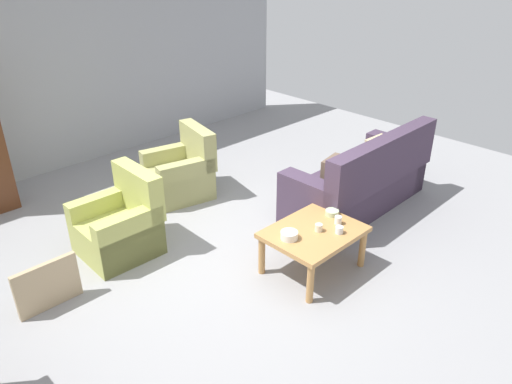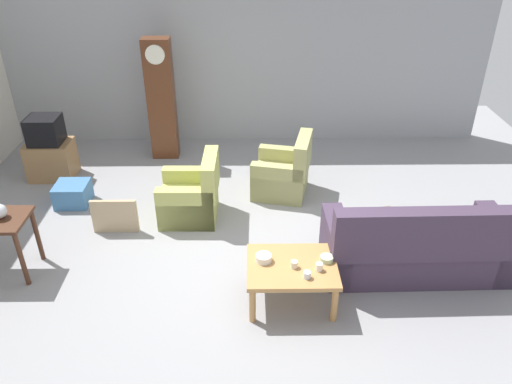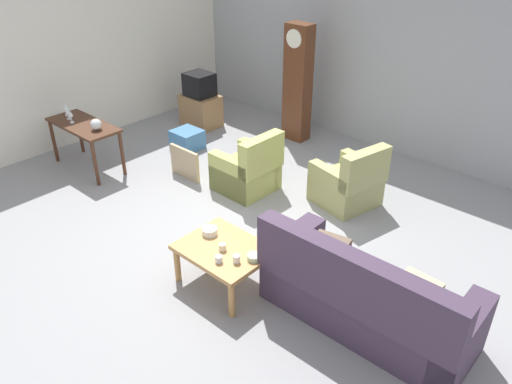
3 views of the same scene
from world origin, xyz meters
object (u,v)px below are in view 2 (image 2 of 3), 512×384
framed_picture_leaning (115,216)px  cup_cream_tall (294,264)px  tv_crt (45,130)px  bowl_white_stacked (264,258)px  storage_box_blue (73,194)px  grandfather_clock (161,100)px  tv_stand_cabinet (52,160)px  bowl_shallow_green (327,259)px  armchair_olive_near (192,197)px  couch_floral (416,248)px  coffee_table_wood (292,270)px  cup_blue_rimmed (307,275)px  armchair_olive_far (284,174)px  cup_white_porcelain (319,267)px

framed_picture_leaning → cup_cream_tall: cup_cream_tall is taller
tv_crt → bowl_white_stacked: size_ratio=2.79×
storage_box_blue → grandfather_clock: bearing=54.7°
tv_stand_cabinet → bowl_shallow_green: 4.87m
armchair_olive_near → cup_cream_tall: bearing=-54.1°
couch_floral → coffee_table_wood: (-1.48, -0.45, 0.06)m
armchair_olive_near → tv_stand_cabinet: armchair_olive_near is taller
cup_blue_rimmed → couch_floral: bearing=26.3°
armchair_olive_near → bowl_white_stacked: size_ratio=5.35×
armchair_olive_far → grandfather_clock: 2.45m
tv_crt → storage_box_blue: size_ratio=1.03×
storage_box_blue → armchair_olive_near: bearing=-11.7°
armchair_olive_near → grandfather_clock: size_ratio=0.46×
couch_floral → tv_crt: couch_floral is taller
cup_blue_rimmed → armchair_olive_far: bearing=91.7°
framed_picture_leaning → armchair_olive_near: bearing=20.3°
cup_white_porcelain → cup_cream_tall: 0.26m
framed_picture_leaning → tv_crt: bearing=130.7°
coffee_table_wood → storage_box_blue: 3.66m
framed_picture_leaning → bowl_white_stacked: 2.32m
tv_stand_cabinet → storage_box_blue: 1.02m
bowl_white_stacked → bowl_shallow_green: (0.67, -0.01, -0.01)m
couch_floral → cup_blue_rimmed: size_ratio=26.74×
coffee_table_wood → storage_box_blue: size_ratio=2.06×
storage_box_blue → cup_white_porcelain: cup_white_porcelain is taller
armchair_olive_near → framed_picture_leaning: size_ratio=1.53×
cup_white_porcelain → cup_cream_tall: (-0.26, 0.05, -0.00)m
armchair_olive_far → cup_white_porcelain: size_ratio=11.02×
couch_floral → framed_picture_leaning: size_ratio=3.52×
couch_floral → storage_box_blue: 4.77m
coffee_table_wood → tv_stand_cabinet: 4.61m
coffee_table_wood → tv_crt: bearing=140.9°
tv_crt → bowl_white_stacked: 4.34m
couch_floral → framed_picture_leaning: couch_floral is taller
armchair_olive_near → grandfather_clock: 2.17m
framed_picture_leaning → cup_white_porcelain: cup_white_porcelain is taller
armchair_olive_near → cup_white_porcelain: size_ratio=10.82×
storage_box_blue → cup_blue_rimmed: (3.15, -2.28, 0.36)m
cup_white_porcelain → bowl_shallow_green: (0.10, 0.16, -0.01)m
coffee_table_wood → bowl_white_stacked: bowl_white_stacked is taller
couch_floral → framed_picture_leaning: bearing=166.6°
armchair_olive_far → cup_blue_rimmed: size_ratio=11.85×
couch_floral → framed_picture_leaning: 3.81m
tv_stand_cabinet → framed_picture_leaning: size_ratio=1.13×
couch_floral → bowl_shallow_green: size_ratio=14.63×
bowl_shallow_green → tv_stand_cabinet: bearing=144.2°
armchair_olive_far → grandfather_clock: (-1.95, 1.30, 0.70)m
cup_cream_tall → bowl_white_stacked: size_ratio=0.45×
storage_box_blue → bowl_white_stacked: bowl_white_stacked is taller
tv_stand_cabinet → storage_box_blue: size_ratio=1.46×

